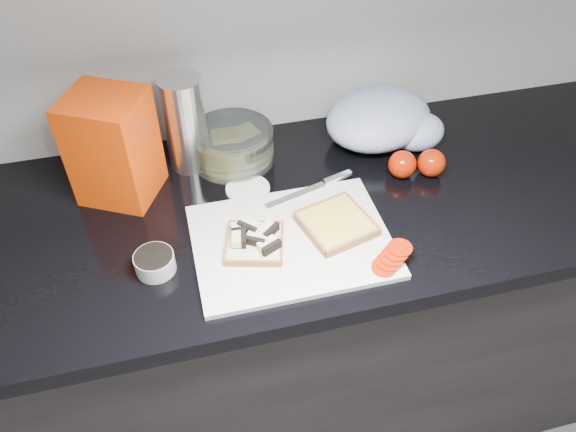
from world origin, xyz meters
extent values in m
cube|color=black|center=(0.00, 1.20, 0.43)|extent=(3.50, 0.60, 0.86)
cube|color=black|center=(0.00, 1.20, 0.88)|extent=(3.50, 0.64, 0.04)
cube|color=silver|center=(-0.03, 1.08, 0.91)|extent=(0.40, 0.30, 0.01)
cube|color=beige|center=(-0.11, 1.08, 0.92)|extent=(0.14, 0.14, 0.02)
cube|color=silver|center=(-0.13, 1.11, 0.93)|extent=(0.04, 0.02, 0.02)
cube|color=black|center=(-0.13, 1.11, 0.93)|extent=(0.04, 0.01, 0.02)
cube|color=silver|center=(-0.11, 1.11, 0.94)|extent=(0.04, 0.04, 0.02)
cube|color=black|center=(-0.11, 1.11, 0.94)|extent=(0.04, 0.04, 0.02)
cube|color=silver|center=(-0.08, 1.09, 0.94)|extent=(0.04, 0.04, 0.02)
cube|color=black|center=(-0.08, 1.09, 0.94)|extent=(0.04, 0.04, 0.02)
cube|color=silver|center=(-0.14, 1.08, 0.94)|extent=(0.03, 0.04, 0.02)
cube|color=black|center=(-0.14, 1.08, 0.94)|extent=(0.02, 0.04, 0.02)
cube|color=silver|center=(-0.10, 1.08, 0.93)|extent=(0.05, 0.04, 0.02)
cube|color=black|center=(-0.10, 1.08, 0.93)|extent=(0.04, 0.03, 0.02)
cube|color=silver|center=(-0.08, 1.05, 0.94)|extent=(0.05, 0.04, 0.02)
cube|color=black|center=(-0.08, 1.05, 0.94)|extent=(0.04, 0.03, 0.02)
cube|color=beige|center=(0.07, 1.09, 0.92)|extent=(0.16, 0.16, 0.02)
cube|color=gold|center=(0.07, 1.09, 0.93)|extent=(0.14, 0.14, 0.00)
cylinder|color=#A81B03|center=(0.12, 0.96, 0.91)|extent=(0.05, 0.05, 0.01)
cylinder|color=#A81B03|center=(0.14, 0.96, 0.92)|extent=(0.05, 0.05, 0.01)
cylinder|color=#A81B03|center=(0.15, 0.97, 0.92)|extent=(0.06, 0.06, 0.01)
cylinder|color=#A81B03|center=(0.16, 0.98, 0.93)|extent=(0.06, 0.06, 0.01)
cylinder|color=#A81B03|center=(0.17, 0.99, 0.93)|extent=(0.07, 0.07, 0.01)
cube|color=silver|center=(0.01, 1.20, 0.91)|extent=(0.15, 0.06, 0.00)
cube|color=silver|center=(0.12, 1.24, 0.92)|extent=(0.07, 0.03, 0.01)
cylinder|color=#A6ABAB|center=(-0.31, 1.07, 0.92)|extent=(0.08, 0.08, 0.04)
cylinder|color=black|center=(-0.31, 1.07, 0.94)|extent=(0.08, 0.08, 0.01)
cylinder|color=white|center=(-0.09, 1.26, 0.90)|extent=(0.11, 0.11, 0.01)
cylinder|color=silver|center=(-0.10, 1.38, 0.94)|extent=(0.20, 0.20, 0.08)
cube|color=gold|center=(-0.11, 1.38, 0.93)|extent=(0.06, 0.05, 0.04)
cube|color=#E2DE87|center=(-0.07, 1.39, 0.92)|extent=(0.08, 0.07, 0.02)
cube|color=#F13E04|center=(-0.36, 1.33, 1.02)|extent=(0.20, 0.20, 0.24)
cylinder|color=silver|center=(-0.20, 1.39, 1.01)|extent=(0.10, 0.10, 0.23)
ellipsoid|color=#A3B2C8|center=(0.27, 1.38, 0.96)|extent=(0.33, 0.29, 0.12)
ellipsoid|color=#A3B2C8|center=(0.35, 1.32, 0.94)|extent=(0.16, 0.14, 0.08)
sphere|color=#A81B03|center=(0.27, 1.23, 0.93)|extent=(0.07, 0.07, 0.07)
sphere|color=#A81B03|center=(0.34, 1.22, 0.93)|extent=(0.07, 0.07, 0.07)
camera|label=1|loc=(-0.23, 0.31, 1.74)|focal=35.00mm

